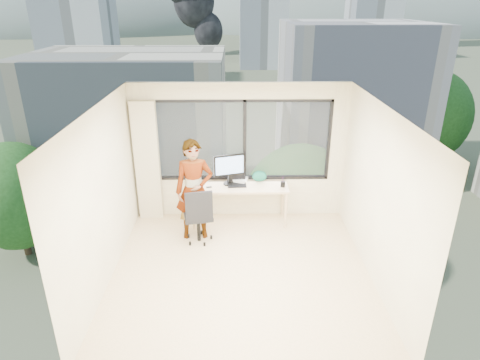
{
  "coord_description": "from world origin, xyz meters",
  "views": [
    {
      "loc": [
        -0.08,
        -5.43,
        3.93
      ],
      "look_at": [
        0.0,
        1.0,
        1.15
      ],
      "focal_mm": 31.27,
      "sensor_mm": 36.0,
      "label": 1
    }
  ],
  "objects_px": {
    "desk": "(240,204)",
    "monitor": "(229,169)",
    "chair": "(198,214)",
    "person": "(194,190)",
    "game_console": "(239,180)",
    "laptop": "(237,180)",
    "handbag": "(259,176)"
  },
  "relations": [
    {
      "from": "person",
      "to": "game_console",
      "type": "height_order",
      "value": "person"
    },
    {
      "from": "desk",
      "to": "chair",
      "type": "xyz_separation_m",
      "value": [
        -0.73,
        -0.69,
        0.16
      ]
    },
    {
      "from": "desk",
      "to": "chair",
      "type": "bearing_deg",
      "value": -136.48
    },
    {
      "from": "chair",
      "to": "handbag",
      "type": "relative_size",
      "value": 3.87
    },
    {
      "from": "handbag",
      "to": "chair",
      "type": "bearing_deg",
      "value": -136.25
    },
    {
      "from": "person",
      "to": "game_console",
      "type": "distance_m",
      "value": 1.07
    },
    {
      "from": "monitor",
      "to": "person",
      "type": "bearing_deg",
      "value": -152.53
    },
    {
      "from": "desk",
      "to": "monitor",
      "type": "bearing_deg",
      "value": 156.83
    },
    {
      "from": "monitor",
      "to": "handbag",
      "type": "distance_m",
      "value": 0.61
    },
    {
      "from": "chair",
      "to": "monitor",
      "type": "relative_size",
      "value": 1.78
    },
    {
      "from": "laptop",
      "to": "handbag",
      "type": "height_order",
      "value": "laptop"
    },
    {
      "from": "desk",
      "to": "handbag",
      "type": "relative_size",
      "value": 6.56
    },
    {
      "from": "monitor",
      "to": "chair",
      "type": "bearing_deg",
      "value": -142.17
    },
    {
      "from": "monitor",
      "to": "handbag",
      "type": "relative_size",
      "value": 2.17
    },
    {
      "from": "chair",
      "to": "person",
      "type": "height_order",
      "value": "person"
    },
    {
      "from": "desk",
      "to": "person",
      "type": "bearing_deg",
      "value": -146.89
    },
    {
      "from": "chair",
      "to": "game_console",
      "type": "height_order",
      "value": "chair"
    },
    {
      "from": "monitor",
      "to": "handbag",
      "type": "bearing_deg",
      "value": -4.92
    },
    {
      "from": "person",
      "to": "chair",
      "type": "bearing_deg",
      "value": -76.61
    },
    {
      "from": "person",
      "to": "laptop",
      "type": "height_order",
      "value": "person"
    },
    {
      "from": "monitor",
      "to": "laptop",
      "type": "distance_m",
      "value": 0.24
    },
    {
      "from": "person",
      "to": "handbag",
      "type": "xyz_separation_m",
      "value": [
        1.17,
        0.72,
        -0.05
      ]
    },
    {
      "from": "chair",
      "to": "desk",
      "type": "bearing_deg",
      "value": 31.88
    },
    {
      "from": "person",
      "to": "monitor",
      "type": "xyz_separation_m",
      "value": [
        0.6,
        0.6,
        0.15
      ]
    },
    {
      "from": "chair",
      "to": "handbag",
      "type": "height_order",
      "value": "chair"
    },
    {
      "from": "desk",
      "to": "laptop",
      "type": "relative_size",
      "value": 4.94
    },
    {
      "from": "person",
      "to": "monitor",
      "type": "relative_size",
      "value": 3.03
    },
    {
      "from": "laptop",
      "to": "desk",
      "type": "bearing_deg",
      "value": -25.24
    },
    {
      "from": "chair",
      "to": "person",
      "type": "relative_size",
      "value": 0.59
    },
    {
      "from": "person",
      "to": "desk",
      "type": "bearing_deg",
      "value": 26.35
    },
    {
      "from": "handbag",
      "to": "desk",
      "type": "bearing_deg",
      "value": -147.09
    },
    {
      "from": "person",
      "to": "game_console",
      "type": "xyz_separation_m",
      "value": [
        0.78,
        0.72,
        -0.12
      ]
    }
  ]
}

